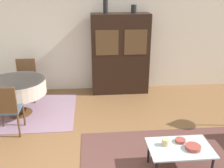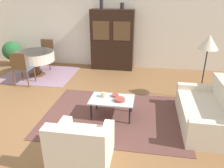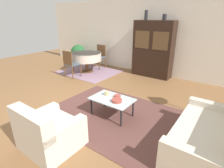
% 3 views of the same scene
% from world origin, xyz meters
% --- Properties ---
extents(wall_back, '(10.00, 0.06, 2.70)m').
position_xyz_m(wall_back, '(0.00, 3.63, 1.35)').
color(wall_back, silver).
rests_on(wall_back, ground_plane).
extents(dining_rug, '(2.18, 1.78, 0.01)m').
position_xyz_m(dining_rug, '(-1.63, 2.33, 0.01)').
color(dining_rug, gray).
rests_on(dining_rug, ground_plane).
extents(coffee_table, '(0.91, 0.59, 0.40)m').
position_xyz_m(coffee_table, '(1.07, 0.20, 0.37)').
color(coffee_table, black).
rests_on(coffee_table, area_rug).
extents(display_cabinet, '(1.39, 0.48, 1.95)m').
position_xyz_m(display_cabinet, '(0.57, 3.34, 0.98)').
color(display_cabinet, black).
rests_on(display_cabinet, ground_plane).
extents(dining_table, '(1.16, 1.16, 0.75)m').
position_xyz_m(dining_table, '(-1.67, 2.27, 0.61)').
color(dining_table, brown).
rests_on(dining_table, dining_rug).
extents(dining_chair_near, '(0.44, 0.44, 0.95)m').
position_xyz_m(dining_chair_near, '(-1.67, 1.47, 0.55)').
color(dining_chair_near, brown).
rests_on(dining_chair_near, dining_rug).
extents(dining_chair_far, '(0.44, 0.44, 0.95)m').
position_xyz_m(dining_chair_far, '(-1.67, 3.07, 0.55)').
color(dining_chair_far, brown).
rests_on(dining_chair_far, dining_rug).
extents(cup, '(0.10, 0.10, 0.10)m').
position_xyz_m(cup, '(0.87, 0.27, 0.46)').
color(cup, tan).
rests_on(cup, coffee_table).
extents(bowl, '(0.22, 0.22, 0.06)m').
position_xyz_m(bowl, '(1.23, 0.14, 0.44)').
color(bowl, '#9E4238').
rests_on(bowl, coffee_table).
extents(bowl_small, '(0.15, 0.15, 0.04)m').
position_xyz_m(bowl_small, '(1.11, 0.33, 0.44)').
color(bowl_small, '#9E4238').
rests_on(bowl_small, coffee_table).
extents(vase_tall, '(0.11, 0.11, 0.32)m').
position_xyz_m(vase_tall, '(0.22, 3.34, 2.11)').
color(vase_tall, '#232328').
rests_on(vase_tall, display_cabinet).
extents(vase_short, '(0.13, 0.13, 0.19)m').
position_xyz_m(vase_short, '(0.88, 3.34, 2.04)').
color(vase_short, '#232328').
rests_on(vase_short, display_cabinet).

